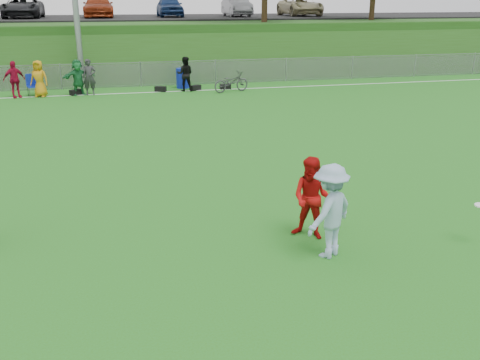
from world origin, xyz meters
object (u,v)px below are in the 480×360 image
object	(u,v)px
player_red_center	(312,198)
bicycle	(231,82)
player_blue	(330,211)
recycling_bin	(183,78)

from	to	relation	value
player_red_center	bicycle	xyz separation A→B (m)	(2.21, 16.93, -0.32)
player_blue	bicycle	world-z (taller)	player_blue
player_blue	recycling_bin	size ratio (longest dim) A/B	1.72
player_red_center	player_blue	xyz separation A→B (m)	(0.03, -0.81, 0.06)
player_blue	recycling_bin	world-z (taller)	player_blue
player_red_center	bicycle	size ratio (longest dim) A/B	0.86
player_blue	bicycle	bearing A→B (deg)	-130.56
player_red_center	recycling_bin	bearing A→B (deg)	128.31
player_blue	bicycle	size ratio (longest dim) A/B	0.92
player_red_center	player_blue	size ratio (longest dim) A/B	0.94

